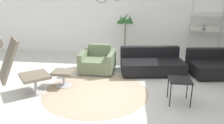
% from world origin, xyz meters
% --- Properties ---
extents(ground_plane, '(12.00, 12.00, 0.00)m').
position_xyz_m(ground_plane, '(0.00, 0.00, 0.00)').
color(ground_plane, silver).
extents(wall_back, '(12.00, 0.09, 2.80)m').
position_xyz_m(wall_back, '(-0.00, 2.95, 1.40)').
color(wall_back, white).
rests_on(wall_back, ground_plane).
extents(round_rug, '(2.24, 2.24, 0.01)m').
position_xyz_m(round_rug, '(-0.16, -0.19, 0.00)').
color(round_rug, tan).
rests_on(round_rug, ground_plane).
extents(lounge_chair, '(1.11, 1.05, 1.27)m').
position_xyz_m(lounge_chair, '(-1.67, -0.58, 0.73)').
color(lounge_chair, '#BCBCC1').
rests_on(lounge_chair, ground_plane).
extents(ottoman, '(0.47, 0.40, 0.35)m').
position_xyz_m(ottoman, '(-0.93, 0.03, 0.26)').
color(ottoman, '#BCBCC1').
rests_on(ottoman, ground_plane).
extents(armchair_red, '(0.89, 0.88, 0.67)m').
position_xyz_m(armchair_red, '(-0.35, 1.10, 0.25)').
color(armchair_red, silver).
rests_on(armchair_red, ground_plane).
extents(couch_low, '(1.72, 1.17, 0.62)m').
position_xyz_m(couch_low, '(1.06, 1.21, 0.22)').
color(couch_low, black).
rests_on(couch_low, ground_plane).
extents(couch_second, '(1.40, 1.12, 0.62)m').
position_xyz_m(couch_second, '(2.67, 1.20, 0.22)').
color(couch_second, black).
rests_on(couch_second, ground_plane).
extents(side_table, '(0.41, 0.41, 0.47)m').
position_xyz_m(side_table, '(1.51, -0.46, 0.42)').
color(side_table, black).
rests_on(side_table, ground_plane).
extents(potted_plant, '(0.52, 0.53, 1.44)m').
position_xyz_m(potted_plant, '(0.27, 2.51, 0.61)').
color(potted_plant, silver).
rests_on(potted_plant, ground_plane).
extents(shelf_unit, '(0.97, 0.28, 1.91)m').
position_xyz_m(shelf_unit, '(2.78, 2.70, 0.99)').
color(shelf_unit, '#BCBCC1').
rests_on(shelf_unit, ground_plane).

